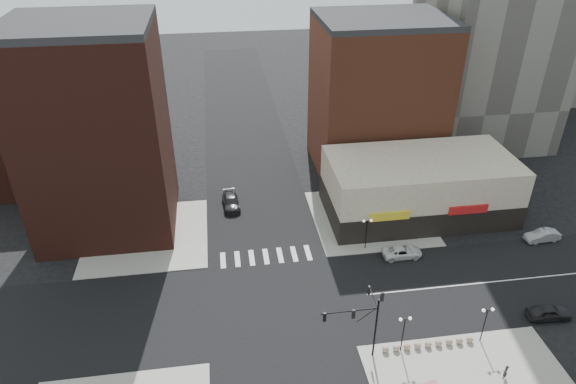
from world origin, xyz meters
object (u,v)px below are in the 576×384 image
object	(u,v)px
dark_sedan_east	(549,312)
pedestrian	(505,372)
traffic_signal	(365,315)
dark_sedan_north	(231,202)
street_lamp_ne	(367,226)
street_lamp_se_b	(486,316)
white_suv	(402,252)
silver_sedan	(542,236)
street_lamp_se_a	(404,325)

from	to	relation	value
dark_sedan_east	pedestrian	bearing A→B (deg)	132.15
traffic_signal	dark_sedan_north	size ratio (longest dim) A/B	1.47
traffic_signal	street_lamp_ne	bearing A→B (deg)	73.25
street_lamp_se_b	dark_sedan_north	world-z (taller)	street_lamp_se_b
street_lamp_ne	white_suv	xyz separation A→B (m)	(3.93, -2.07, -2.63)
traffic_signal	dark_sedan_north	world-z (taller)	traffic_signal
dark_sedan_north	pedestrian	distance (m)	39.60
silver_sedan	pedestrian	size ratio (longest dim) A/B	2.80
street_lamp_ne	silver_sedan	size ratio (longest dim) A/B	0.95
street_lamp_se_a	dark_sedan_north	distance (m)	31.69
white_suv	dark_sedan_north	xyz separation A→B (m)	(-19.57, 14.07, 0.11)
traffic_signal	dark_sedan_east	size ratio (longest dim) A/B	1.75
street_lamp_se_a	white_suv	xyz separation A→B (m)	(4.93, 13.93, -2.63)
street_lamp_se_a	street_lamp_se_b	world-z (taller)	same
street_lamp_se_b	street_lamp_se_a	bearing A→B (deg)	180.00
traffic_signal	silver_sedan	xyz separation A→B (m)	(26.98, 14.33, -4.24)
street_lamp_se_b	pedestrian	world-z (taller)	street_lamp_se_b
street_lamp_se_b	street_lamp_ne	world-z (taller)	same
white_suv	pedestrian	bearing A→B (deg)	-170.72
white_suv	silver_sedan	distance (m)	18.29
street_lamp_se_a	white_suv	bearing A→B (deg)	70.52
street_lamp_se_b	pedestrian	size ratio (longest dim) A/B	2.66
street_lamp_se_b	white_suv	world-z (taller)	street_lamp_se_b
dark_sedan_north	street_lamp_se_a	bearing A→B (deg)	-65.95
pedestrian	street_lamp_se_a	bearing A→B (deg)	-69.19
street_lamp_se_a	dark_sedan_east	size ratio (longest dim) A/B	0.94
street_lamp_se_b	white_suv	size ratio (longest dim) A/B	0.88
street_lamp_se_b	silver_sedan	distance (m)	21.17
white_suv	dark_sedan_east	xyz separation A→B (m)	(11.35, -11.93, 0.10)
street_lamp_ne	dark_sedan_north	world-z (taller)	street_lamp_ne
silver_sedan	pedestrian	xyz separation A→B (m)	(-15.16, -18.96, 0.18)
street_lamp_se_a	street_lamp_ne	world-z (taller)	same
street_lamp_ne	dark_sedan_east	bearing A→B (deg)	-42.49
street_lamp_se_b	white_suv	bearing A→B (deg)	102.44
street_lamp_se_b	dark_sedan_north	distance (m)	36.09
traffic_signal	street_lamp_se_a	xyz separation A→B (m)	(3.76, -0.17, -1.67)
dark_sedan_north	pedestrian	bearing A→B (deg)	-58.61
dark_sedan_east	silver_sedan	bearing A→B (deg)	-24.97
street_lamp_se_a	dark_sedan_east	bearing A→B (deg)	7.00
street_lamp_ne	traffic_signal	bearing A→B (deg)	-106.75
street_lamp_se_a	dark_sedan_north	xyz separation A→B (m)	(-14.64, 27.99, -2.52)
street_lamp_se_b	pedestrian	xyz separation A→B (m)	(0.05, -4.46, -2.39)
white_suv	silver_sedan	world-z (taller)	silver_sedan
traffic_signal	pedestrian	size ratio (longest dim) A/B	4.97
dark_sedan_east	traffic_signal	bearing A→B (deg)	99.25
white_suv	street_lamp_se_a	bearing A→B (deg)	160.16
street_lamp_se_a	pedestrian	xyz separation A→B (m)	(8.05, -4.46, -2.39)
dark_sedan_north	street_lamp_ne	bearing A→B (deg)	-41.05
white_suv	silver_sedan	size ratio (longest dim) A/B	1.08
dark_sedan_east	street_lamp_se_b	bearing A→B (deg)	107.60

